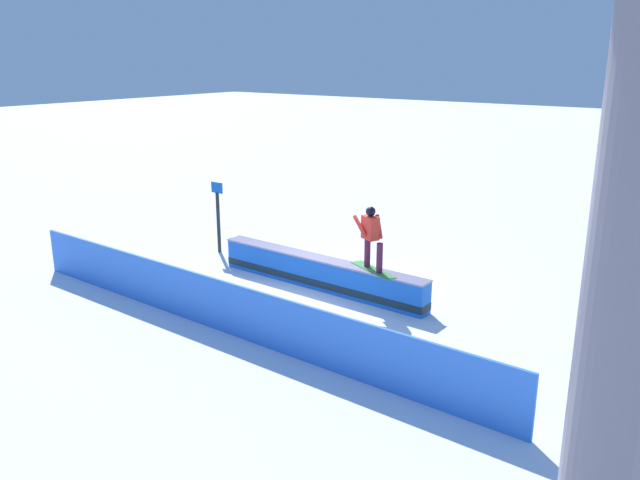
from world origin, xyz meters
name	(u,v)px	position (x,y,z in m)	size (l,w,h in m)	color
ground_plane	(320,288)	(0.00, 0.00, 0.00)	(120.00, 120.00, 0.00)	white
grind_box	(320,274)	(0.00, 0.00, 0.35)	(5.82, 0.63, 0.77)	blue
snowboarder	(371,236)	(-1.42, 0.00, 1.55)	(1.40, 0.85, 1.44)	#378E40
safety_fence	(225,307)	(0.00, 3.22, 0.55)	(12.64, 0.06, 1.11)	#3676E6
trail_marker	(218,215)	(4.05, -0.68, 1.08)	(0.40, 0.10, 2.02)	#262628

